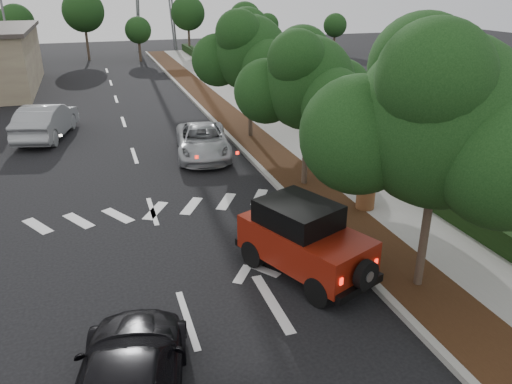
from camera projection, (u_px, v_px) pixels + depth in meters
name	position (u px, v px, depth m)	size (l,w,h in m)	color
ground	(188.00, 319.00, 11.07)	(120.00, 120.00, 0.00)	black
curb	(236.00, 144.00, 22.88)	(0.20, 70.00, 0.15)	#9E9B93
planting_strip	(257.00, 142.00, 23.17)	(1.80, 70.00, 0.12)	black
sidewalk	(295.00, 139.00, 23.72)	(2.00, 70.00, 0.12)	gray
hedge	(322.00, 129.00, 23.99)	(0.80, 70.00, 0.80)	black
transmission_tower	(158.00, 51.00, 54.85)	(7.00, 4.00, 28.00)	slate
street_tree_near	(417.00, 287.00, 12.24)	(3.80, 3.80, 5.92)	black
street_tree_mid	(304.00, 186.00, 18.37)	(3.20, 3.20, 5.32)	black
street_tree_far	(251.00, 138.00, 24.07)	(3.40, 3.40, 5.62)	black
light_pole_a	(10.00, 100.00, 31.97)	(2.00, 0.22, 9.00)	slate
light_pole_b	(14.00, 71.00, 42.20)	(2.00, 0.22, 9.00)	slate
red_jeep	(300.00, 238.00, 12.55)	(2.83, 3.90, 1.90)	black
silver_suv_ahead	(203.00, 141.00, 21.35)	(2.16, 4.68, 1.30)	#A9ACB1
silver_sedan_oncoming	(46.00, 121.00, 23.79)	(1.74, 4.99, 1.64)	#929598
terracotta_planter	(367.00, 186.00, 15.99)	(0.75, 0.75, 1.31)	brown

